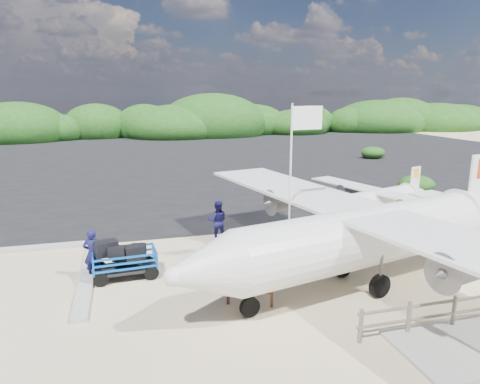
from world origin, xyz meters
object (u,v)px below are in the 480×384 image
at_px(baggage_cart, 126,277).
at_px(crew_c, 247,247).
at_px(flagpole, 288,271).
at_px(aircraft_large, 287,172).
at_px(crew_b, 218,221).
at_px(signboard, 250,305).
at_px(aircraft_small, 54,158).
at_px(crew_a, 93,254).

relative_size(baggage_cart, crew_c, 1.49).
bearing_deg(flagpole, aircraft_large, 68.92).
relative_size(crew_b, aircraft_large, 0.10).
xyz_separation_m(crew_b, crew_c, (0.49, -3.25, -0.12)).
height_order(crew_c, aircraft_large, aircraft_large).
relative_size(signboard, crew_b, 0.84).
distance_m(flagpole, aircraft_small, 36.14).
bearing_deg(aircraft_small, crew_a, 83.23).
relative_size(signboard, crew_c, 0.97).
bearing_deg(crew_c, signboard, 61.18).
bearing_deg(aircraft_large, crew_c, 51.36).
distance_m(crew_c, aircraft_small, 34.92).
relative_size(flagpole, signboard, 3.95).
height_order(flagpole, crew_b, flagpole).
distance_m(flagpole, crew_a, 7.29).
xyz_separation_m(crew_a, aircraft_large, (14.74, 18.50, -0.93)).
height_order(crew_b, aircraft_large, aircraft_large).
xyz_separation_m(aircraft_large, aircraft_small, (-20.71, 13.93, 0.00)).
relative_size(baggage_cart, flagpole, 0.39).
bearing_deg(baggage_cart, crew_c, -5.95).
bearing_deg(crew_b, baggage_cart, 51.62).
xyz_separation_m(crew_c, aircraft_large, (9.00, 18.95, -0.82)).
bearing_deg(baggage_cart, flagpole, -13.01).
bearing_deg(aircraft_large, aircraft_small, -47.17).
relative_size(crew_a, aircraft_large, 0.10).
bearing_deg(baggage_cart, crew_a, 161.46).
relative_size(signboard, crew_a, 0.85).
bearing_deg(signboard, aircraft_small, 130.02).
xyz_separation_m(flagpole, crew_c, (-1.39, 0.80, 0.82)).
height_order(baggage_cart, crew_b, crew_b).
distance_m(baggage_cart, crew_a, 1.48).
bearing_deg(baggage_cart, aircraft_large, 50.11).
relative_size(crew_a, aircraft_small, 0.26).
xyz_separation_m(signboard, crew_a, (-4.94, 3.53, 0.93)).
xyz_separation_m(crew_b, aircraft_large, (9.49, 15.70, -0.95)).
xyz_separation_m(baggage_cart, flagpole, (6.01, -0.96, 0.00)).
bearing_deg(flagpole, crew_b, 114.88).
bearing_deg(crew_b, aircraft_small, -54.45).
xyz_separation_m(crew_b, aircraft_small, (-11.22, 29.63, -0.95)).
xyz_separation_m(baggage_cart, signboard, (3.82, -3.24, 0.00)).
bearing_deg(crew_c, crew_a, -18.79).
distance_m(signboard, aircraft_small, 37.58).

